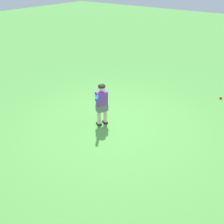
{
  "coord_description": "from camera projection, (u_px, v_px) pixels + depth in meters",
  "views": [
    {
      "loc": [
        4.16,
        3.06,
        3.32
      ],
      "look_at": [
        0.17,
        0.04,
        0.45
      ],
      "focal_mm": 39.88,
      "sensor_mm": 36.0,
      "label": 1
    }
  ],
  "objects": [
    {
      "name": "ground_plane",
      "position": [
        115.0,
        125.0,
        6.13
      ],
      "size": [
        40.0,
        40.0,
        0.0
      ],
      "primitive_type": "plane",
      "color": "#519942"
    },
    {
      "name": "child_batter",
      "position": [
        101.0,
        101.0,
        5.82
      ],
      "size": [
        0.56,
        0.42,
        1.08
      ],
      "color": "#232328",
      "rests_on": "ground"
    },
    {
      "name": "play_ball_far_right",
      "position": [
        221.0,
        98.0,
        7.33
      ],
      "size": [
        0.07,
        0.07,
        0.07
      ],
      "primitive_type": "sphere",
      "color": "red",
      "rests_on": "ground"
    }
  ]
}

